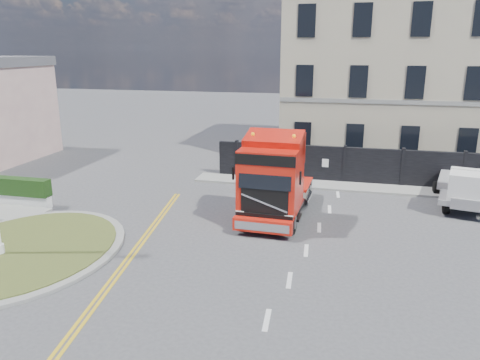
# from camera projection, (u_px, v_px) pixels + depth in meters

# --- Properties ---
(ground) EXTENTS (120.00, 120.00, 0.00)m
(ground) POSITION_uv_depth(u_px,v_px,m) (231.00, 239.00, 18.11)
(ground) COLOR #424244
(ground) RESTS_ON ground
(traffic_island) EXTENTS (6.80, 6.80, 0.17)m
(traffic_island) POSITION_uv_depth(u_px,v_px,m) (22.00, 251.00, 16.87)
(traffic_island) COLOR gray
(traffic_island) RESTS_ON ground
(hoarding_fence) EXTENTS (18.80, 0.25, 2.00)m
(hoarding_fence) POSITION_uv_depth(u_px,v_px,m) (393.00, 168.00, 24.77)
(hoarding_fence) COLOR black
(hoarding_fence) RESTS_ON ground
(georgian_building) EXTENTS (12.30, 10.30, 12.80)m
(georgian_building) POSITION_uv_depth(u_px,v_px,m) (383.00, 69.00, 30.61)
(georgian_building) COLOR #AFA38B
(georgian_building) RESTS_ON ground
(pavement_far) EXTENTS (20.00, 1.60, 0.12)m
(pavement_far) POSITION_uv_depth(u_px,v_px,m) (382.00, 189.00, 24.31)
(pavement_far) COLOR gray
(pavement_far) RESTS_ON ground
(truck) EXTENTS (2.54, 6.32, 3.74)m
(truck) POSITION_uv_depth(u_px,v_px,m) (274.00, 182.00, 19.68)
(truck) COLOR black
(truck) RESTS_ON ground
(flatbed_pickup) EXTENTS (2.81, 4.99, 1.95)m
(flatbed_pickup) POSITION_uv_depth(u_px,v_px,m) (468.00, 189.00, 20.92)
(flatbed_pickup) COLOR slate
(flatbed_pickup) RESTS_ON ground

